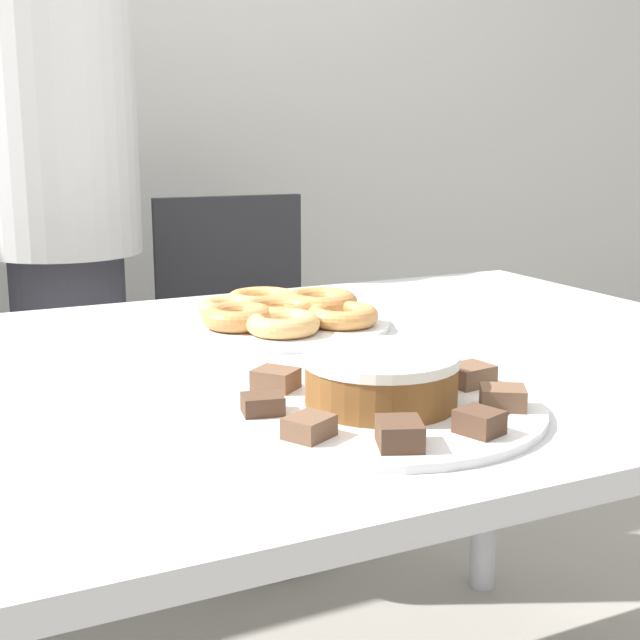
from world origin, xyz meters
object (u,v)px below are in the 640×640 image
(office_chair_right, at_px, (247,382))
(person_standing, at_px, (64,223))
(frosted_cake, at_px, (381,379))
(plate_cake, at_px, (381,408))
(plate_donuts, at_px, (277,324))

(office_chair_right, bearing_deg, person_standing, -171.29)
(office_chair_right, xyz_separation_m, frosted_cake, (-0.31, -1.22, 0.37))
(person_standing, distance_m, plate_cake, 1.19)
(person_standing, relative_size, plate_donuts, 4.41)
(person_standing, bearing_deg, plate_cake, -83.44)
(person_standing, height_order, office_chair_right, person_standing)
(plate_donuts, bearing_deg, office_chair_right, 72.54)
(frosted_cake, bearing_deg, plate_cake, 0.00)
(plate_cake, relative_size, plate_donuts, 1.02)
(office_chair_right, bearing_deg, plate_donuts, -103.20)
(plate_cake, bearing_deg, person_standing, 96.56)
(office_chair_right, relative_size, plate_donuts, 2.41)
(plate_cake, height_order, frosted_cake, frosted_cake)
(plate_donuts, distance_m, frosted_cake, 0.47)
(plate_cake, height_order, plate_donuts, same)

